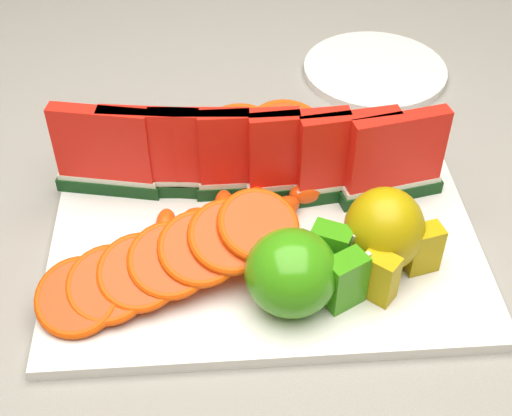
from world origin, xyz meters
name	(u,v)px	position (x,y,z in m)	size (l,w,h in m)	color
table	(173,275)	(0.00, 0.00, 0.65)	(1.40, 0.90, 0.75)	#503A21
tablecloth	(169,235)	(0.00, 0.00, 0.72)	(1.53, 1.03, 0.20)	gray
platter	(264,232)	(0.10, -0.05, 0.76)	(0.40, 0.30, 0.01)	silver
apple_cluster	(300,271)	(0.12, -0.14, 0.80)	(0.11, 0.09, 0.07)	#357911
pear_cluster	(386,234)	(0.20, -0.10, 0.81)	(0.10, 0.10, 0.08)	#B16E05
side_plate	(375,70)	(0.26, 0.23, 0.76)	(0.19, 0.19, 0.01)	silver
watermelon_row	(249,157)	(0.09, 0.00, 0.82)	(0.39, 0.07, 0.10)	#0B350F
orange_fan_front	(170,260)	(0.01, -0.11, 0.80)	(0.25, 0.14, 0.06)	#D13E01
orange_fan_back	(219,140)	(0.06, 0.07, 0.79)	(0.25, 0.11, 0.04)	#D13E01
tangerine_segments	(242,210)	(0.08, -0.04, 0.78)	(0.17, 0.07, 0.02)	orange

